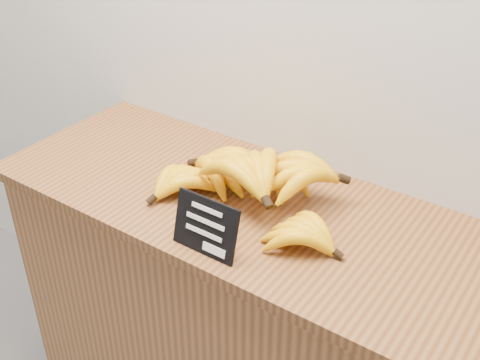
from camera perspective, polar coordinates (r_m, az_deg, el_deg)
name	(u,v)px	position (r m, az deg, el deg)	size (l,w,h in m)	color
counter	(250,339)	(1.80, 0.94, -14.86)	(1.31, 0.50, 0.90)	#965E30
counter_top	(252,207)	(1.49, 1.10, -2.58)	(1.36, 0.54, 0.03)	brown
chalkboard_sign	(205,226)	(1.30, -3.30, -4.42)	(0.16, 0.01, 0.13)	black
banana_pile	(253,179)	(1.46, 1.21, 0.06)	(0.58, 0.39, 0.13)	#F7B809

